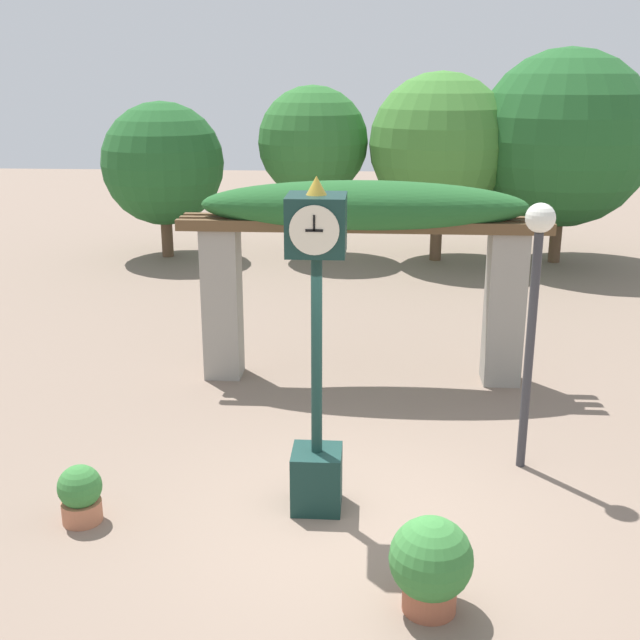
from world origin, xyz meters
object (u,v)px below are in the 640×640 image
at_px(pedestal_clock, 317,350).
at_px(potted_plant_near_left, 80,494).
at_px(potted_plant_near_right, 431,563).
at_px(lamp_post, 535,282).

distance_m(pedestal_clock, potted_plant_near_left, 2.79).
distance_m(potted_plant_near_left, potted_plant_near_right, 3.62).
relative_size(potted_plant_near_left, potted_plant_near_right, 0.72).
height_order(potted_plant_near_left, lamp_post, lamp_post).
distance_m(pedestal_clock, lamp_post, 2.57).
relative_size(pedestal_clock, potted_plant_near_left, 5.65).
height_order(potted_plant_near_right, lamp_post, lamp_post).
bearing_deg(potted_plant_near_left, potted_plant_near_right, -18.95).
bearing_deg(pedestal_clock, lamp_post, 25.12).
bearing_deg(pedestal_clock, potted_plant_near_left, -169.38).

